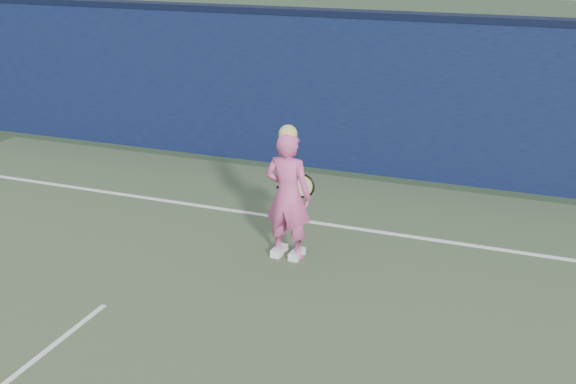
% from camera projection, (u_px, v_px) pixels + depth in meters
% --- Properties ---
extents(ground, '(80.00, 80.00, 0.00)m').
position_uv_depth(ground, '(43.00, 354.00, 6.86)').
color(ground, '#33472C').
rests_on(ground, ground).
extents(backstop_wall, '(24.00, 0.40, 2.50)m').
position_uv_depth(backstop_wall, '(288.00, 90.00, 12.12)').
color(backstop_wall, black).
rests_on(backstop_wall, ground).
extents(wall_cap, '(24.00, 0.42, 0.10)m').
position_uv_depth(wall_cap, '(288.00, 11.00, 11.67)').
color(wall_cap, black).
rests_on(wall_cap, backstop_wall).
extents(player, '(0.60, 0.41, 1.68)m').
position_uv_depth(player, '(288.00, 195.00, 8.63)').
color(player, '#D1518C').
rests_on(player, ground).
extents(racket, '(0.57, 0.19, 0.31)m').
position_uv_depth(racket, '(301.00, 186.00, 8.98)').
color(racket, black).
rests_on(racket, ground).
extents(court_lines, '(11.00, 12.04, 0.01)m').
position_uv_depth(court_lines, '(19.00, 372.00, 6.57)').
color(court_lines, white).
rests_on(court_lines, court_surface).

